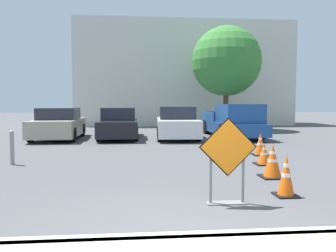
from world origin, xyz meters
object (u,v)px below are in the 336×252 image
(traffic_cone_nearest, at_px, (286,176))
(parked_car_nearest, at_px, (59,125))
(pickup_truck, at_px, (233,122))
(traffic_cone_second, at_px, (273,161))
(traffic_cone_third, at_px, (264,154))
(road_closed_sign, at_px, (228,156))
(bollard_nearest, at_px, (12,147))
(parked_car_second, at_px, (119,124))
(parked_car_third, at_px, (177,124))
(traffic_cone_fourth, at_px, (260,144))

(traffic_cone_nearest, bearing_deg, parked_car_nearest, 122.36)
(pickup_truck, bearing_deg, traffic_cone_second, 77.85)
(traffic_cone_third, bearing_deg, road_closed_sign, -119.92)
(traffic_cone_nearest, distance_m, parked_car_nearest, 11.77)
(bollard_nearest, bearing_deg, traffic_cone_second, -18.17)
(traffic_cone_third, height_order, parked_car_nearest, parked_car_nearest)
(traffic_cone_second, height_order, traffic_cone_third, traffic_cone_second)
(bollard_nearest, bearing_deg, traffic_cone_nearest, -30.44)
(parked_car_second, bearing_deg, traffic_cone_third, 120.01)
(traffic_cone_second, distance_m, parked_car_third, 8.47)
(road_closed_sign, relative_size, parked_car_second, 0.32)
(parked_car_second, bearing_deg, road_closed_sign, 101.93)
(traffic_cone_fourth, distance_m, parked_car_nearest, 9.30)
(traffic_cone_second, xyz_separation_m, traffic_cone_third, (0.40, 1.50, -0.08))
(parked_car_nearest, height_order, parked_car_third, parked_car_third)
(parked_car_third, bearing_deg, traffic_cone_third, 105.39)
(bollard_nearest, bearing_deg, road_closed_sign, -38.97)
(traffic_cone_fourth, bearing_deg, road_closed_sign, -116.13)
(road_closed_sign, bearing_deg, traffic_cone_fourth, 63.87)
(parked_car_nearest, height_order, parked_car_second, parked_car_second)
(traffic_cone_nearest, distance_m, parked_car_second, 10.74)
(traffic_cone_third, relative_size, pickup_truck, 0.11)
(traffic_cone_second, distance_m, traffic_cone_fourth, 3.20)
(traffic_cone_nearest, bearing_deg, traffic_cone_second, 76.25)
(traffic_cone_fourth, xyz_separation_m, parked_car_third, (-2.05, 5.31, 0.34))
(parked_car_nearest, bearing_deg, bollard_nearest, 91.77)
(traffic_cone_nearest, bearing_deg, traffic_cone_third, 75.70)
(traffic_cone_fourth, distance_m, parked_car_second, 7.39)
(road_closed_sign, xyz_separation_m, parked_car_third, (0.35, 10.20, -0.10))
(traffic_cone_nearest, xyz_separation_m, parked_car_nearest, (-6.30, 9.94, 0.30))
(road_closed_sign, bearing_deg, bollard_nearest, 141.03)
(parked_car_second, relative_size, pickup_truck, 0.81)
(parked_car_third, bearing_deg, pickup_truck, -174.76)
(road_closed_sign, height_order, traffic_cone_nearest, road_closed_sign)
(traffic_cone_fourth, xyz_separation_m, pickup_truck, (0.70, 5.44, 0.38))
(traffic_cone_fourth, relative_size, parked_car_nearest, 0.17)
(traffic_cone_fourth, height_order, parked_car_third, parked_car_third)
(bollard_nearest, bearing_deg, parked_car_nearest, 92.86)
(traffic_cone_fourth, relative_size, parked_car_second, 0.16)
(traffic_cone_fourth, bearing_deg, pickup_truck, 82.69)
(road_closed_sign, height_order, bollard_nearest, road_closed_sign)
(parked_car_nearest, height_order, pickup_truck, pickup_truck)
(road_closed_sign, relative_size, parked_car_nearest, 0.34)
(traffic_cone_second, distance_m, pickup_truck, 8.66)
(parked_car_second, height_order, bollard_nearest, parked_car_second)
(parked_car_second, bearing_deg, parked_car_nearest, 2.97)
(traffic_cone_third, height_order, bollard_nearest, bollard_nearest)
(traffic_cone_second, bearing_deg, parked_car_nearest, 128.02)
(road_closed_sign, height_order, parked_car_nearest, parked_car_nearest)
(road_closed_sign, xyz_separation_m, parked_car_nearest, (-5.14, 10.32, -0.12))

